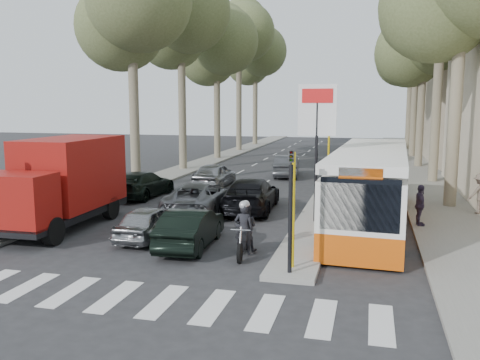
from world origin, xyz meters
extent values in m
plane|color=#28282B|center=(0.00, 0.00, 0.00)|extent=(120.00, 120.00, 0.00)
cube|color=gray|center=(8.60, 25.00, 0.06)|extent=(3.20, 70.00, 0.12)
cube|color=gray|center=(-8.00, 28.00, 0.06)|extent=(2.40, 64.00, 0.12)
cube|color=gray|center=(3.25, 11.00, 0.08)|extent=(1.50, 26.00, 0.16)
cylinder|color=yellow|center=(3.25, -1.00, 1.75)|extent=(0.10, 0.10, 3.50)
cylinder|color=yellow|center=(3.25, 5.00, 1.75)|extent=(0.10, 0.10, 3.50)
cylinder|color=yellow|center=(3.25, 11.00, 1.75)|extent=(0.10, 0.10, 3.50)
cylinder|color=black|center=(3.25, 5.00, 2.60)|extent=(0.12, 0.12, 5.20)
cube|color=white|center=(3.25, 5.00, 4.60)|extent=(1.50, 0.10, 2.00)
cube|color=red|center=(3.25, 4.94, 5.15)|extent=(1.20, 0.02, 0.55)
cylinder|color=black|center=(3.25, -1.50, 1.60)|extent=(0.12, 0.12, 3.20)
imported|color=black|center=(3.25, -1.50, 3.10)|extent=(0.16, 0.41, 1.00)
cylinder|color=#6B604C|center=(-8.00, 12.00, 4.20)|extent=(0.56, 0.56, 8.40)
sphere|color=#4B552F|center=(-9.00, 12.60, 9.30)|extent=(5.20, 5.20, 5.20)
cylinder|color=#6B604C|center=(-8.10, 20.00, 4.48)|extent=(0.56, 0.56, 8.96)
sphere|color=#4B552F|center=(-9.10, 20.60, 9.92)|extent=(5.20, 5.20, 5.20)
sphere|color=#4B552F|center=(-7.20, 19.20, 11.20)|extent=(5.80, 5.80, 5.80)
cylinder|color=#6B604C|center=(-7.90, 28.00, 4.06)|extent=(0.56, 0.56, 8.12)
sphere|color=#4B552F|center=(-8.90, 28.60, 8.99)|extent=(5.20, 5.20, 5.20)
sphere|color=#4B552F|center=(-7.00, 27.20, 10.15)|extent=(5.80, 5.80, 5.80)
sphere|color=#4B552F|center=(-7.70, 29.10, 11.31)|extent=(4.80, 4.80, 4.80)
cylinder|color=#6B604C|center=(-8.00, 36.00, 4.76)|extent=(0.56, 0.56, 9.52)
sphere|color=#4B552F|center=(-9.00, 36.60, 10.54)|extent=(5.20, 5.20, 5.20)
sphere|color=#4B552F|center=(-7.10, 35.20, 11.90)|extent=(5.80, 5.80, 5.80)
sphere|color=#4B552F|center=(-7.80, 37.10, 13.26)|extent=(4.80, 4.80, 4.80)
cylinder|color=#6B604C|center=(-8.10, 44.00, 4.34)|extent=(0.56, 0.56, 8.68)
sphere|color=#4B552F|center=(-9.10, 44.60, 9.61)|extent=(5.20, 5.20, 5.20)
sphere|color=#4B552F|center=(-7.20, 43.20, 10.85)|extent=(5.80, 5.80, 5.80)
sphere|color=#4B552F|center=(-7.90, 45.10, 12.09)|extent=(4.80, 4.80, 4.80)
cylinder|color=#6B604C|center=(9.00, 10.00, 4.20)|extent=(0.56, 0.56, 8.40)
sphere|color=#4B552F|center=(8.00, 10.60, 9.30)|extent=(5.20, 5.20, 5.20)
cylinder|color=#6B604C|center=(9.10, 18.00, 4.62)|extent=(0.56, 0.56, 9.24)
sphere|color=#4B552F|center=(8.10, 18.60, 10.23)|extent=(5.20, 5.20, 5.20)
cylinder|color=#6B604C|center=(8.90, 26.00, 3.92)|extent=(0.56, 0.56, 7.84)
sphere|color=#4B552F|center=(7.90, 26.60, 8.68)|extent=(5.20, 5.20, 5.20)
sphere|color=#4B552F|center=(9.80, 25.20, 9.80)|extent=(5.80, 5.80, 5.80)
sphere|color=#4B552F|center=(9.10, 27.10, 10.92)|extent=(4.80, 4.80, 4.80)
cylinder|color=#6B604C|center=(9.00, 34.00, 4.48)|extent=(0.56, 0.56, 8.96)
sphere|color=#4B552F|center=(8.00, 34.60, 9.92)|extent=(5.20, 5.20, 5.20)
sphere|color=#4B552F|center=(9.90, 33.20, 11.20)|extent=(5.80, 5.80, 5.80)
sphere|color=#4B552F|center=(9.20, 35.10, 12.48)|extent=(4.80, 4.80, 4.80)
cylinder|color=#6B604C|center=(9.10, 42.00, 4.20)|extent=(0.56, 0.56, 8.40)
sphere|color=#4B552F|center=(8.10, 42.60, 9.30)|extent=(5.20, 5.20, 5.20)
sphere|color=#4B552F|center=(10.00, 41.20, 10.50)|extent=(5.80, 5.80, 5.80)
sphere|color=#4B552F|center=(9.30, 43.10, 11.70)|extent=(4.80, 4.80, 4.80)
imported|color=gray|center=(-2.35, 1.37, 0.61)|extent=(1.49, 3.61, 1.22)
imported|color=black|center=(-0.50, 0.75, 0.67)|extent=(1.65, 4.13, 1.33)
imported|color=#4F5257|center=(-2.12, 6.00, 0.69)|extent=(2.81, 5.16, 1.37)
imported|color=black|center=(0.13, 7.00, 0.75)|extent=(2.39, 5.31, 1.51)
imported|color=gray|center=(-3.50, 13.07, 0.73)|extent=(1.76, 4.28, 1.45)
imported|color=#44464B|center=(-0.11, 18.46, 0.72)|extent=(2.01, 4.51, 1.44)
imported|color=black|center=(-6.18, 9.00, 0.68)|extent=(2.12, 4.79, 1.37)
cube|color=black|center=(-6.30, 1.93, 0.60)|extent=(2.53, 6.60, 0.27)
cylinder|color=black|center=(-5.17, -0.23, 0.49)|extent=(0.35, 0.99, 0.98)
cylinder|color=black|center=(-7.43, 3.88, 0.49)|extent=(0.35, 0.99, 0.98)
cylinder|color=black|center=(-5.25, 3.92, 0.49)|extent=(0.35, 0.99, 0.98)
cube|color=maroon|center=(-6.25, -0.58, 1.58)|extent=(2.43, 1.58, 1.86)
cube|color=black|center=(-6.24, -1.29, 1.80)|extent=(2.19, 0.13, 0.98)
cube|color=maroon|center=(-6.32, 2.81, 2.13)|extent=(2.60, 4.63, 2.73)
cube|color=#DF550C|center=(5.38, 5.50, 0.57)|extent=(3.18, 11.98, 0.93)
cube|color=white|center=(5.38, 5.50, 1.81)|extent=(3.18, 11.98, 1.55)
cube|color=black|center=(5.38, 5.50, 2.12)|extent=(3.17, 11.51, 0.88)
cube|color=white|center=(5.38, 5.50, 2.94)|extent=(3.18, 11.98, 0.31)
cube|color=black|center=(5.08, -0.39, 1.96)|extent=(2.27, 0.18, 1.55)
cube|color=#DF550C|center=(5.08, -0.39, 2.87)|extent=(1.24, 0.12, 0.33)
cylinder|color=black|center=(4.02, 1.77, 0.46)|extent=(0.34, 1.00, 0.99)
cylinder|color=black|center=(6.36, 1.65, 0.46)|extent=(0.34, 1.00, 0.99)
cylinder|color=black|center=(4.39, 9.12, 0.46)|extent=(0.34, 1.00, 0.99)
cylinder|color=black|center=(6.73, 9.00, 0.46)|extent=(0.34, 1.00, 0.99)
cylinder|color=black|center=(1.57, -0.57, 0.32)|extent=(0.16, 0.64, 0.63)
cylinder|color=black|center=(1.43, 0.91, 0.32)|extent=(0.16, 0.64, 0.63)
cylinder|color=silver|center=(1.56, -0.50, 0.69)|extent=(0.10, 0.40, 0.79)
cube|color=black|center=(1.50, 0.22, 0.45)|extent=(0.28, 0.76, 0.30)
cube|color=black|center=(1.51, 0.02, 0.71)|extent=(0.34, 0.47, 0.22)
cube|color=black|center=(1.47, 0.51, 0.65)|extent=(0.33, 0.67, 0.12)
cylinder|color=silver|center=(1.56, -0.44, 1.01)|extent=(0.62, 0.10, 0.04)
imported|color=black|center=(1.50, 0.22, 0.88)|extent=(0.64, 0.45, 1.66)
imported|color=black|center=(1.46, 0.61, 0.83)|extent=(0.79, 0.49, 1.56)
sphere|color=#B2B2B7|center=(1.50, 0.17, 1.66)|extent=(0.28, 0.28, 0.28)
sphere|color=#B2B2B7|center=(1.46, 0.58, 1.61)|extent=(0.28, 0.28, 0.28)
imported|color=#3A2D43|center=(7.27, 5.45, 0.93)|extent=(0.58, 1.00, 1.62)
camera|label=1|loc=(5.33, -15.09, 4.83)|focal=38.00mm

